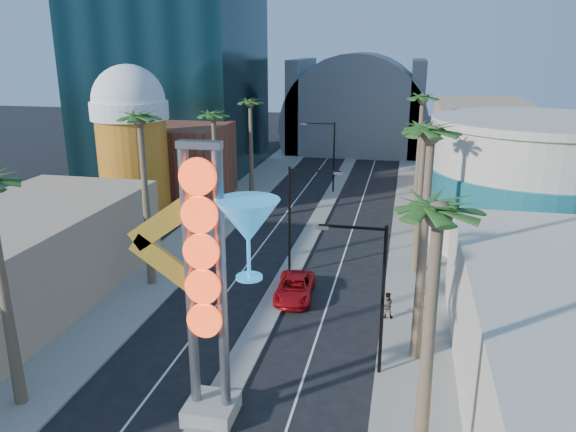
# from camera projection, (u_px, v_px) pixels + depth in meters

# --- Properties ---
(sidewalk_west) EXTENTS (5.00, 100.00, 0.15)m
(sidewalk_west) POSITION_uv_depth(u_px,v_px,m) (229.00, 209.00, 57.18)
(sidewalk_west) COLOR gray
(sidewalk_west) RESTS_ON ground
(sidewalk_east) EXTENTS (5.00, 100.00, 0.15)m
(sidewalk_east) POSITION_uv_depth(u_px,v_px,m) (419.00, 221.00, 53.39)
(sidewalk_east) COLOR gray
(sidewalk_east) RESTS_ON ground
(median) EXTENTS (1.60, 84.00, 0.15)m
(median) POSITION_uv_depth(u_px,v_px,m) (325.00, 206.00, 58.09)
(median) COLOR gray
(median) RESTS_ON ground
(brick_filler_west) EXTENTS (10.00, 10.00, 8.00)m
(brick_filler_west) POSITION_uv_depth(u_px,v_px,m) (178.00, 163.00, 60.14)
(brick_filler_west) COLOR brown
(brick_filler_west) RESTS_ON ground
(filler_east) EXTENTS (10.00, 20.00, 10.00)m
(filler_east) POSITION_uv_depth(u_px,v_px,m) (481.00, 148.00, 62.81)
(filler_east) COLOR tan
(filler_east) RESTS_ON ground
(beer_mug) EXTENTS (7.00, 7.00, 14.50)m
(beer_mug) POSITION_uv_depth(u_px,v_px,m) (132.00, 138.00, 51.74)
(beer_mug) COLOR #BC7019
(beer_mug) RESTS_ON ground
(turquoise_building) EXTENTS (16.60, 16.60, 10.60)m
(turquoise_building) POSITION_uv_depth(u_px,v_px,m) (532.00, 185.00, 45.50)
(turquoise_building) COLOR beige
(turquoise_building) RESTS_ON ground
(canopy) EXTENTS (22.00, 16.00, 22.00)m
(canopy) POSITION_uv_depth(u_px,v_px,m) (357.00, 123.00, 88.65)
(canopy) COLOR slate
(canopy) RESTS_ON ground
(neon_sign) EXTENTS (6.53, 2.60, 12.55)m
(neon_sign) POSITION_uv_depth(u_px,v_px,m) (223.00, 268.00, 23.05)
(neon_sign) COLOR gray
(neon_sign) RESTS_ON ground
(streetlight_0) EXTENTS (3.79, 0.25, 8.00)m
(streetlight_0) POSITION_uv_depth(u_px,v_px,m) (297.00, 210.00, 39.74)
(streetlight_0) COLOR black
(streetlight_0) RESTS_ON ground
(streetlight_1) EXTENTS (3.79, 0.25, 8.00)m
(streetlight_1) POSITION_uv_depth(u_px,v_px,m) (329.00, 150.00, 62.41)
(streetlight_1) COLOR black
(streetlight_1) RESTS_ON ground
(streetlight_2) EXTENTS (3.45, 0.25, 8.00)m
(streetlight_2) POSITION_uv_depth(u_px,v_px,m) (374.00, 287.00, 27.30)
(streetlight_2) COLOR black
(streetlight_2) RESTS_ON ground
(palm_1) EXTENTS (2.40, 2.40, 12.70)m
(palm_1) POSITION_uv_depth(u_px,v_px,m) (140.00, 130.00, 36.17)
(palm_1) COLOR brown
(palm_1) RESTS_ON ground
(palm_2) EXTENTS (2.40, 2.40, 11.20)m
(palm_2) POSITION_uv_depth(u_px,v_px,m) (213.00, 123.00, 49.66)
(palm_2) COLOR brown
(palm_2) RESTS_ON ground
(palm_3) EXTENTS (2.40, 2.40, 11.20)m
(palm_3) POSITION_uv_depth(u_px,v_px,m) (250.00, 109.00, 60.88)
(palm_3) COLOR brown
(palm_3) RESTS_ON ground
(palm_4) EXTENTS (2.40, 2.40, 12.20)m
(palm_4) POSITION_uv_depth(u_px,v_px,m) (437.00, 234.00, 17.74)
(palm_4) COLOR brown
(palm_4) RESTS_ON ground
(palm_5) EXTENTS (2.40, 2.40, 13.20)m
(palm_5) POSITION_uv_depth(u_px,v_px,m) (430.00, 150.00, 26.83)
(palm_5) COLOR brown
(palm_5) RESTS_ON ground
(palm_6) EXTENTS (2.40, 2.40, 11.70)m
(palm_6) POSITION_uv_depth(u_px,v_px,m) (424.00, 139.00, 38.45)
(palm_6) COLOR brown
(palm_6) RESTS_ON ground
(palm_7) EXTENTS (2.40, 2.40, 12.70)m
(palm_7) POSITION_uv_depth(u_px,v_px,m) (422.00, 107.00, 49.41)
(palm_7) COLOR brown
(palm_7) RESTS_ON ground
(red_pickup) EXTENTS (2.75, 5.29, 1.42)m
(red_pickup) POSITION_uv_depth(u_px,v_px,m) (295.00, 288.00, 37.09)
(red_pickup) COLOR #B80E14
(red_pickup) RESTS_ON ground
(pedestrian_b) EXTENTS (0.81, 0.64, 1.64)m
(pedestrian_b) POSITION_uv_depth(u_px,v_px,m) (387.00, 305.00, 34.07)
(pedestrian_b) COLOR gray
(pedestrian_b) RESTS_ON sidewalk_east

